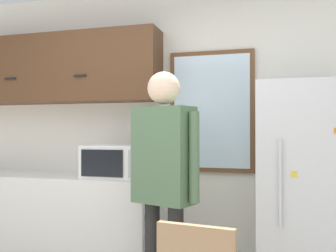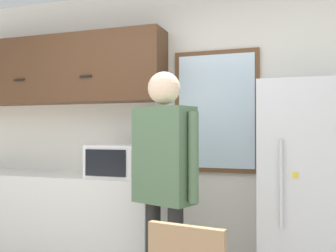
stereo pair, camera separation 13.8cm
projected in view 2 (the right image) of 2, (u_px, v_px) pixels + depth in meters
name	position (u px, v px, depth m)	size (l,w,h in m)	color
back_wall	(176.00, 130.00, 3.53)	(6.00, 0.06, 2.70)	silver
counter	(53.00, 222.00, 3.58)	(2.14, 0.58, 0.93)	silver
upper_cabinets	(62.00, 70.00, 3.72)	(2.14, 0.34, 0.66)	#51331E
microwave	(121.00, 161.00, 3.27)	(0.53, 0.40, 0.29)	white
person	(164.00, 167.00, 2.66)	(0.55, 0.35, 1.76)	black
refrigerator	(311.00, 197.00, 2.78)	(0.73, 0.73, 1.70)	silver
window	(216.00, 111.00, 3.36)	(0.77, 0.05, 1.10)	brown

